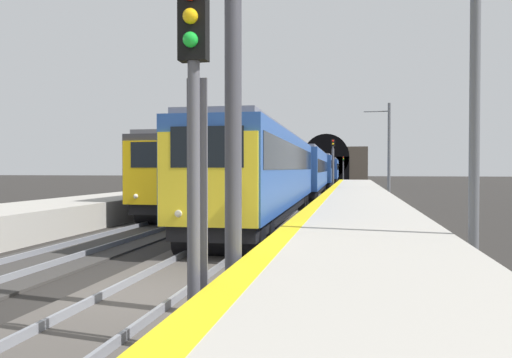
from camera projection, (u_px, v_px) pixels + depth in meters
ground_plane at (146, 299)px, 9.45m from camera, size 320.00×320.00×0.00m
platform_right at (365, 280)px, 8.64m from camera, size 112.00×3.90×1.09m
platform_right_edge_strip at (270, 246)px, 8.96m from camera, size 112.00×0.50×0.01m
track_main_line at (146, 297)px, 9.45m from camera, size 160.00×3.00×0.21m
train_main_approaching at (316, 170)px, 51.75m from camera, size 80.09×3.17×4.17m
train_adjacent_platform at (249, 170)px, 38.76m from camera, size 37.81×2.96×5.08m
railway_signal_near at (194, 130)px, 6.46m from camera, size 0.39×0.38×4.97m
railway_signal_mid at (333, 162)px, 50.39m from camera, size 0.39×0.38×5.56m
railway_signal_far at (343, 166)px, 102.65m from camera, size 0.39×0.38×5.14m
tunnel_portal at (326, 163)px, 110.98m from camera, size 2.62×18.35×10.34m
catenary_mast_near at (389, 152)px, 35.87m from camera, size 0.22×1.94×7.31m
catenary_mast_far at (473, 96)px, 10.57m from camera, size 0.22×2.20×7.92m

